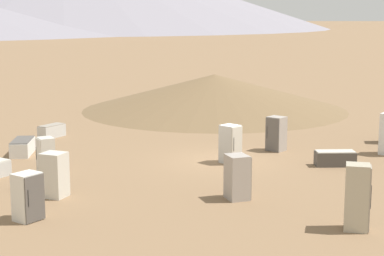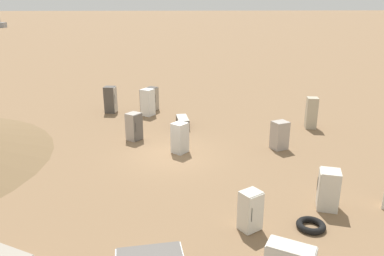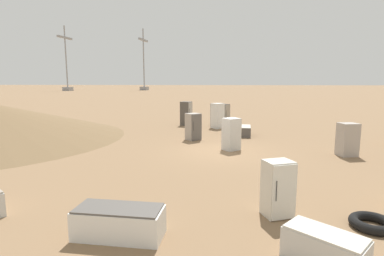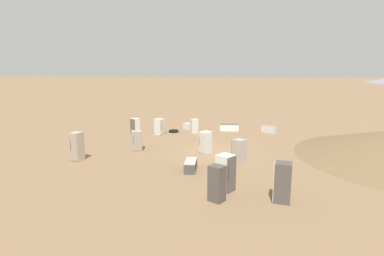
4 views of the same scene
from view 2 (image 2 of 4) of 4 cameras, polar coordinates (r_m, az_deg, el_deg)
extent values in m
plane|color=#846647|center=(19.18, -2.88, -4.09)|extent=(1000.00, 1000.00, 0.00)
cube|color=gray|center=(145.41, -27.20, 13.78)|extent=(3.35, 3.35, 1.67)
cube|color=#4C4742|center=(27.24, -6.04, 4.47)|extent=(0.85, 0.87, 1.69)
cube|color=gray|center=(27.05, -5.42, 4.40)|extent=(0.49, 0.34, 1.62)
cylinder|color=#2D2D2D|center=(26.85, -5.60, 4.47)|extent=(0.02, 0.02, 0.59)
cube|color=#4C4742|center=(23.42, -1.45, 0.87)|extent=(1.65, 0.74, 0.58)
cube|color=beige|center=(23.33, -1.45, 1.60)|extent=(1.58, 0.71, 0.04)
cube|color=#56514C|center=(11.15, -6.52, -18.43)|extent=(0.90, 1.87, 0.04)
cube|color=silver|center=(19.19, -1.88, -1.52)|extent=(0.96, 0.96, 1.59)
cube|color=beige|center=(19.47, -1.17, -1.22)|extent=(0.46, 0.48, 1.53)
cylinder|color=#2D2D2D|center=(19.33, -0.60, -1.11)|extent=(0.02, 0.02, 0.56)
cube|color=#4C4742|center=(27.07, -12.35, 4.25)|extent=(0.85, 0.85, 1.86)
cube|color=#BCB7AD|center=(26.96, -11.57, 4.24)|extent=(0.69, 0.17, 1.78)
cylinder|color=#2D2D2D|center=(26.69, -11.67, 4.31)|extent=(0.02, 0.02, 0.65)
cube|color=#B2A88E|center=(24.15, 17.73, 2.20)|extent=(0.79, 0.77, 1.93)
cube|color=gray|center=(24.48, 17.59, 2.43)|extent=(0.17, 0.61, 1.86)
cylinder|color=#2D2D2D|center=(24.53, 18.11, 2.64)|extent=(0.02, 0.02, 0.68)
cube|color=gray|center=(12.23, -26.30, -16.92)|extent=(1.20, 1.48, 0.04)
cube|color=beige|center=(13.02, 8.84, -12.33)|extent=(0.81, 0.85, 1.41)
cube|color=silver|center=(12.85, 9.77, -12.85)|extent=(0.35, 0.58, 1.35)
cylinder|color=#2D2D2D|center=(12.65, 9.10, -12.97)|extent=(0.02, 0.02, 0.49)
cube|color=silver|center=(11.93, 14.79, -18.31)|extent=(1.33, 1.55, 0.58)
cube|color=beige|center=(11.75, 14.91, -17.08)|extent=(1.28, 1.49, 0.04)
cube|color=#A89E93|center=(21.28, -8.85, 0.23)|extent=(0.98, 0.97, 1.56)
cube|color=#56514C|center=(21.05, -8.15, 0.06)|extent=(0.56, 0.49, 1.49)
cylinder|color=#2D2D2D|center=(20.83, -8.57, 0.07)|extent=(0.02, 0.02, 0.54)
cube|color=white|center=(25.91, -6.76, 3.90)|extent=(1.03, 1.03, 1.84)
cube|color=#56514C|center=(26.14, -7.45, 4.00)|extent=(0.60, 0.45, 1.76)
cylinder|color=#2D2D2D|center=(26.33, -7.18, 4.33)|extent=(0.02, 0.02, 0.64)
cube|color=beige|center=(14.94, 20.15, -8.83)|extent=(0.96, 0.93, 1.53)
cube|color=beige|center=(14.91, 18.72, -8.74)|extent=(0.70, 0.30, 1.47)
cylinder|color=#2D2D2D|center=(15.11, 18.58, -8.02)|extent=(0.02, 0.02, 0.53)
cube|color=#A89E93|center=(20.24, 13.22, -1.08)|extent=(0.88, 0.95, 1.50)
cube|color=gray|center=(20.49, 12.61, -0.79)|extent=(0.29, 0.71, 1.44)
cylinder|color=#2D2D2D|center=(20.65, 13.17, -0.46)|extent=(0.02, 0.02, 0.53)
torus|color=black|center=(13.83, 17.67, -13.95)|extent=(1.00, 1.00, 0.22)
camera|label=1|loc=(32.02, 53.38, 8.99)|focal=60.00mm
camera|label=3|loc=(5.86, 25.43, -26.92)|focal=28.00mm
camera|label=4|loc=(39.53, -7.47, 15.95)|focal=28.00mm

